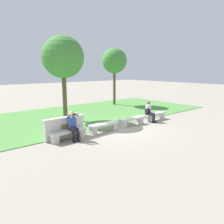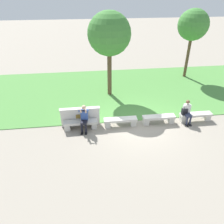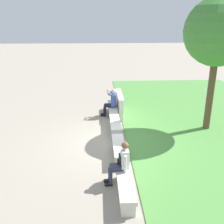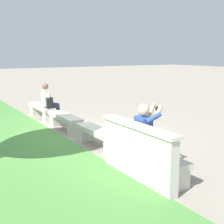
% 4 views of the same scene
% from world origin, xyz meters
% --- Properties ---
extents(ground_plane, '(80.00, 80.00, 0.00)m').
position_xyz_m(ground_plane, '(0.00, 0.00, 0.00)').
color(ground_plane, gray).
extents(bench_main, '(1.71, 0.40, 0.45)m').
position_xyz_m(bench_main, '(-3.05, 0.00, 0.29)').
color(bench_main, beige).
rests_on(bench_main, ground).
extents(bench_near, '(1.71, 0.40, 0.45)m').
position_xyz_m(bench_near, '(-1.02, 0.00, 0.29)').
color(bench_near, beige).
rests_on(bench_near, ground).
extents(bench_mid, '(1.71, 0.40, 0.45)m').
position_xyz_m(bench_mid, '(1.02, 0.00, 0.29)').
color(bench_mid, beige).
rests_on(bench_mid, ground).
extents(bench_far, '(1.71, 0.40, 0.45)m').
position_xyz_m(bench_far, '(3.05, 0.00, 0.29)').
color(bench_far, beige).
rests_on(bench_far, ground).
extents(backrest_wall_with_plaque, '(2.02, 0.24, 1.01)m').
position_xyz_m(backrest_wall_with_plaque, '(-3.05, 0.34, 0.52)').
color(backrest_wall_with_plaque, beige).
rests_on(backrest_wall_with_plaque, ground).
extents(person_photographer, '(0.51, 0.76, 1.32)m').
position_xyz_m(person_photographer, '(-2.85, -0.08, 0.74)').
color(person_photographer, black).
rests_on(person_photographer, ground).
extents(person_distant, '(0.48, 0.69, 1.26)m').
position_xyz_m(person_distant, '(2.49, -0.07, 0.67)').
color(person_distant, black).
rests_on(person_distant, ground).
extents(backpack, '(0.28, 0.24, 0.43)m').
position_xyz_m(backpack, '(2.37, -0.02, 0.63)').
color(backpack, black).
rests_on(backpack, bench_far).
extents(tree_behind_wall, '(2.56, 2.56, 5.17)m').
position_xyz_m(tree_behind_wall, '(-1.14, 3.82, 3.86)').
color(tree_behind_wall, brown).
rests_on(tree_behind_wall, ground).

